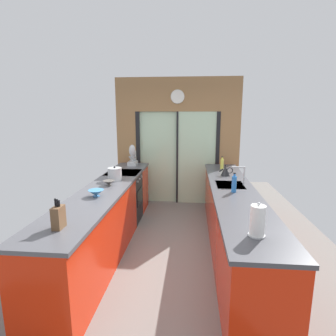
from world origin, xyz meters
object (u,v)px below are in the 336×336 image
at_px(soap_bottle_far, 222,164).
at_px(stock_pot, 115,174).
at_px(mixing_bowl_far, 109,183).
at_px(soap_bottle_near, 234,184).
at_px(stand_mixer, 133,157).
at_px(oven_range, 124,197).
at_px(knife_block, 58,217).
at_px(kettle, 225,171).
at_px(mixing_bowl_near, 96,193).
at_px(paper_towel_roll, 258,221).

bearing_deg(soap_bottle_far, stock_pot, -149.74).
height_order(mixing_bowl_far, soap_bottle_far, soap_bottle_far).
bearing_deg(soap_bottle_near, stand_mixer, 135.13).
relative_size(stand_mixer, stock_pot, 1.86).
bearing_deg(soap_bottle_far, oven_range, -166.04).
height_order(knife_block, soap_bottle_near, knife_block).
bearing_deg(kettle, knife_block, -127.61).
bearing_deg(mixing_bowl_far, soap_bottle_near, -5.55).
distance_m(mixing_bowl_near, paper_towel_roll, 2.03).
distance_m(kettle, soap_bottle_far, 0.55).
relative_size(stock_pot, paper_towel_roll, 0.74).
bearing_deg(stock_pot, kettle, 15.41).
xyz_separation_m(mixing_bowl_near, paper_towel_roll, (1.78, -0.97, 0.09)).
distance_m(stock_pot, paper_towel_roll, 2.55).
bearing_deg(soap_bottle_far, mixing_bowl_far, -142.71).
bearing_deg(soap_bottle_near, stock_pot, 164.60).
distance_m(stand_mixer, soap_bottle_near, 2.51).
xyz_separation_m(stand_mixer, paper_towel_roll, (1.78, -3.10, -0.02)).
distance_m(knife_block, soap_bottle_near, 2.22).
bearing_deg(mixing_bowl_near, oven_range, 90.73).
distance_m(mixing_bowl_far, stand_mixer, 1.60).
bearing_deg(stock_pot, paper_towel_roll, -45.64).
distance_m(kettle, soap_bottle_near, 0.98).
relative_size(mixing_bowl_near, soap_bottle_far, 0.83).
xyz_separation_m(mixing_bowl_far, stock_pot, (0.00, 0.32, 0.06)).
xyz_separation_m(oven_range, mixing_bowl_near, (0.02, -1.44, 0.51)).
bearing_deg(stock_pot, soap_bottle_near, -15.40).
bearing_deg(mixing_bowl_far, kettle, 24.40).
bearing_deg(kettle, paper_towel_roll, -90.05).
relative_size(kettle, paper_towel_roll, 0.78).
distance_m(mixing_bowl_near, soap_bottle_near, 1.82).
height_order(oven_range, paper_towel_roll, paper_towel_roll).
bearing_deg(oven_range, mixing_bowl_far, -88.84).
xyz_separation_m(mixing_bowl_far, paper_towel_roll, (1.78, -1.50, 0.10)).
bearing_deg(stand_mixer, soap_bottle_far, -7.79).
relative_size(mixing_bowl_far, stock_pot, 0.77).
xyz_separation_m(oven_range, stock_pot, (0.02, -0.59, 0.57)).
bearing_deg(paper_towel_roll, kettle, 89.95).
xyz_separation_m(stand_mixer, soap_bottle_near, (1.78, -1.77, -0.05)).
distance_m(mixing_bowl_far, paper_towel_roll, 2.33).
relative_size(mixing_bowl_far, paper_towel_roll, 0.57).
height_order(knife_block, soap_bottle_far, knife_block).
relative_size(mixing_bowl_near, stock_pot, 0.89).
relative_size(soap_bottle_near, soap_bottle_far, 1.11).
bearing_deg(mixing_bowl_far, stand_mixer, 90.00).
relative_size(kettle, soap_bottle_far, 0.98).
relative_size(mixing_bowl_far, soap_bottle_far, 0.72).
relative_size(mixing_bowl_near, knife_block, 0.70).
height_order(knife_block, paper_towel_roll, paper_towel_roll).
relative_size(mixing_bowl_far, soap_bottle_near, 0.65).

